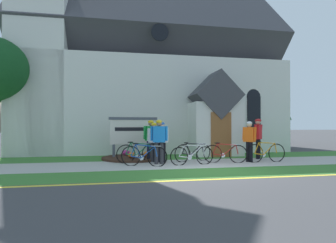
{
  "coord_description": "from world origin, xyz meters",
  "views": [
    {
      "loc": [
        -3.21,
        -8.91,
        1.49
      ],
      "look_at": [
        -0.65,
        4.36,
        1.67
      ],
      "focal_mm": 30.5,
      "sensor_mm": 36.0,
      "label": 1
    }
  ],
  "objects_px": {
    "bicycle_blue": "(193,152)",
    "cyclist_in_yellow_jersey": "(159,138)",
    "bicycle_white": "(225,153)",
    "cyclist_in_blue_jersey": "(162,139)",
    "roadside_conifer": "(256,75)",
    "bicycle_silver": "(138,153)",
    "church_sign": "(133,132)",
    "cyclist_in_white_jersey": "(154,139)",
    "cyclist_in_red_jersey": "(258,135)",
    "cyclist_in_green_jersey": "(249,138)",
    "bicycle_yellow": "(192,155)",
    "bicycle_green": "(266,153)",
    "cyclist_in_orange_jersey": "(151,137)",
    "bicycle_orange": "(144,156)"
  },
  "relations": [
    {
      "from": "bicycle_green",
      "to": "bicycle_white",
      "type": "relative_size",
      "value": 1.03
    },
    {
      "from": "bicycle_green",
      "to": "cyclist_in_green_jersey",
      "type": "bearing_deg",
      "value": 164.8
    },
    {
      "from": "bicycle_silver",
      "to": "cyclist_in_white_jersey",
      "type": "height_order",
      "value": "cyclist_in_white_jersey"
    },
    {
      "from": "bicycle_silver",
      "to": "bicycle_orange",
      "type": "bearing_deg",
      "value": -83.87
    },
    {
      "from": "church_sign",
      "to": "bicycle_blue",
      "type": "height_order",
      "value": "church_sign"
    },
    {
      "from": "bicycle_blue",
      "to": "bicycle_silver",
      "type": "height_order",
      "value": "bicycle_silver"
    },
    {
      "from": "cyclist_in_red_jersey",
      "to": "cyclist_in_orange_jersey",
      "type": "bearing_deg",
      "value": 175.88
    },
    {
      "from": "bicycle_silver",
      "to": "bicycle_white",
      "type": "distance_m",
      "value": 3.44
    },
    {
      "from": "bicycle_white",
      "to": "cyclist_in_green_jersey",
      "type": "bearing_deg",
      "value": 1.1
    },
    {
      "from": "bicycle_silver",
      "to": "cyclist_in_red_jersey",
      "type": "bearing_deg",
      "value": 2.98
    },
    {
      "from": "cyclist_in_red_jersey",
      "to": "cyclist_in_yellow_jersey",
      "type": "bearing_deg",
      "value": -169.36
    },
    {
      "from": "church_sign",
      "to": "cyclist_in_green_jersey",
      "type": "bearing_deg",
      "value": -25.26
    },
    {
      "from": "cyclist_in_orange_jersey",
      "to": "cyclist_in_yellow_jersey",
      "type": "height_order",
      "value": "cyclist_in_orange_jersey"
    },
    {
      "from": "cyclist_in_green_jersey",
      "to": "cyclist_in_orange_jersey",
      "type": "bearing_deg",
      "value": 162.15
    },
    {
      "from": "roadside_conifer",
      "to": "bicycle_blue",
      "type": "bearing_deg",
      "value": -135.0
    },
    {
      "from": "cyclist_in_yellow_jersey",
      "to": "cyclist_in_orange_jersey",
      "type": "bearing_deg",
      "value": 97.46
    },
    {
      "from": "church_sign",
      "to": "bicycle_green",
      "type": "bearing_deg",
      "value": -24.11
    },
    {
      "from": "bicycle_yellow",
      "to": "roadside_conifer",
      "type": "height_order",
      "value": "roadside_conifer"
    },
    {
      "from": "cyclist_in_blue_jersey",
      "to": "cyclist_in_red_jersey",
      "type": "distance_m",
      "value": 4.41
    },
    {
      "from": "cyclist_in_white_jersey",
      "to": "cyclist_in_green_jersey",
      "type": "xyz_separation_m",
      "value": [
        3.8,
        -0.63,
        0.04
      ]
    },
    {
      "from": "bicycle_yellow",
      "to": "cyclist_in_white_jersey",
      "type": "height_order",
      "value": "cyclist_in_white_jersey"
    },
    {
      "from": "cyclist_in_blue_jersey",
      "to": "roadside_conifer",
      "type": "distance_m",
      "value": 10.53
    },
    {
      "from": "cyclist_in_white_jersey",
      "to": "church_sign",
      "type": "bearing_deg",
      "value": 115.79
    },
    {
      "from": "church_sign",
      "to": "cyclist_in_green_jersey",
      "type": "xyz_separation_m",
      "value": [
        4.52,
        -2.13,
        -0.24
      ]
    },
    {
      "from": "bicycle_silver",
      "to": "cyclist_in_green_jersey",
      "type": "height_order",
      "value": "cyclist_in_green_jersey"
    },
    {
      "from": "church_sign",
      "to": "cyclist_in_white_jersey",
      "type": "height_order",
      "value": "church_sign"
    },
    {
      "from": "cyclist_in_yellow_jersey",
      "to": "church_sign",
      "type": "bearing_deg",
      "value": 111.67
    },
    {
      "from": "bicycle_blue",
      "to": "bicycle_green",
      "type": "relative_size",
      "value": 0.97
    },
    {
      "from": "bicycle_green",
      "to": "cyclist_in_white_jersey",
      "type": "relative_size",
      "value": 1.1
    },
    {
      "from": "church_sign",
      "to": "cyclist_in_white_jersey",
      "type": "bearing_deg",
      "value": -64.21
    },
    {
      "from": "bicycle_white",
      "to": "roadside_conifer",
      "type": "distance_m",
      "value": 9.57
    },
    {
      "from": "bicycle_white",
      "to": "cyclist_in_white_jersey",
      "type": "xyz_separation_m",
      "value": [
        -2.75,
        0.65,
        0.54
      ]
    },
    {
      "from": "bicycle_blue",
      "to": "roadside_conifer",
      "type": "xyz_separation_m",
      "value": [
        6.14,
        6.14,
        4.49
      ]
    },
    {
      "from": "church_sign",
      "to": "cyclist_in_white_jersey",
      "type": "xyz_separation_m",
      "value": [
        0.73,
        -1.5,
        -0.28
      ]
    },
    {
      "from": "bicycle_blue",
      "to": "cyclist_in_red_jersey",
      "type": "height_order",
      "value": "cyclist_in_red_jersey"
    },
    {
      "from": "bicycle_silver",
      "to": "bicycle_blue",
      "type": "bearing_deg",
      "value": 0.89
    },
    {
      "from": "cyclist_in_green_jersey",
      "to": "bicycle_yellow",
      "type": "bearing_deg",
      "value": -171.76
    },
    {
      "from": "cyclist_in_yellow_jersey",
      "to": "cyclist_in_red_jersey",
      "type": "bearing_deg",
      "value": 10.64
    },
    {
      "from": "bicycle_blue",
      "to": "cyclist_in_green_jersey",
      "type": "bearing_deg",
      "value": -16.78
    },
    {
      "from": "church_sign",
      "to": "bicycle_orange",
      "type": "height_order",
      "value": "church_sign"
    },
    {
      "from": "bicycle_blue",
      "to": "cyclist_in_yellow_jersey",
      "type": "distance_m",
      "value": 1.75
    },
    {
      "from": "bicycle_yellow",
      "to": "cyclist_in_yellow_jersey",
      "type": "relative_size",
      "value": 1.02
    },
    {
      "from": "bicycle_blue",
      "to": "bicycle_white",
      "type": "distance_m",
      "value": 1.32
    },
    {
      "from": "cyclist_in_green_jersey",
      "to": "church_sign",
      "type": "bearing_deg",
      "value": 154.74
    },
    {
      "from": "bicycle_white",
      "to": "cyclist_in_red_jersey",
      "type": "relative_size",
      "value": 0.95
    },
    {
      "from": "bicycle_silver",
      "to": "bicycle_white",
      "type": "xyz_separation_m",
      "value": [
        3.38,
        -0.64,
        -0.01
      ]
    },
    {
      "from": "church_sign",
      "to": "bicycle_silver",
      "type": "height_order",
      "value": "church_sign"
    },
    {
      "from": "church_sign",
      "to": "cyclist_in_yellow_jersey",
      "type": "relative_size",
      "value": 1.28
    },
    {
      "from": "church_sign",
      "to": "cyclist_in_blue_jersey",
      "type": "bearing_deg",
      "value": -58.21
    },
    {
      "from": "church_sign",
      "to": "cyclist_in_yellow_jersey",
      "type": "distance_m",
      "value": 2.26
    }
  ]
}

